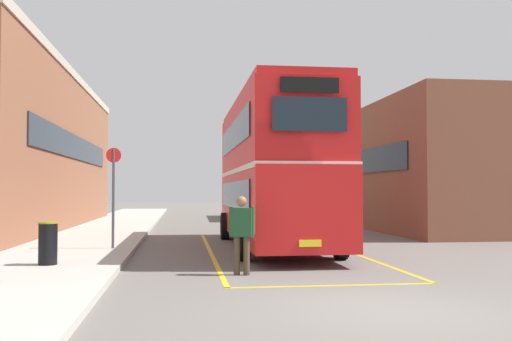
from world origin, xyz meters
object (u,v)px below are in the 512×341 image
pedestrian_boarding (242,229)px  double_decker_bus (273,170)px  litter_bin (48,243)px  bus_stop_sign (113,188)px  single_deck_bus (262,193)px

pedestrian_boarding → double_decker_bus: bearing=74.5°
pedestrian_boarding → litter_bin: size_ratio=1.75×
litter_bin → double_decker_bus: bearing=37.8°
bus_stop_sign → pedestrian_boarding: bearing=-55.8°
pedestrian_boarding → bus_stop_sign: 5.94m
bus_stop_sign → single_deck_bus: bearing=70.1°
double_decker_bus → single_deck_bus: bearing=83.1°
double_decker_bus → bus_stop_sign: 5.06m
single_deck_bus → litter_bin: size_ratio=9.33×
litter_bin → bus_stop_sign: 3.99m
pedestrian_boarding → bus_stop_sign: bearing=124.2°
double_decker_bus → pedestrian_boarding: size_ratio=6.33×
double_decker_bus → pedestrian_boarding: bearing=-105.5°
pedestrian_boarding → bus_stop_sign: (-3.30, 4.85, 0.91)m
double_decker_bus → litter_bin: double_decker_bus is taller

